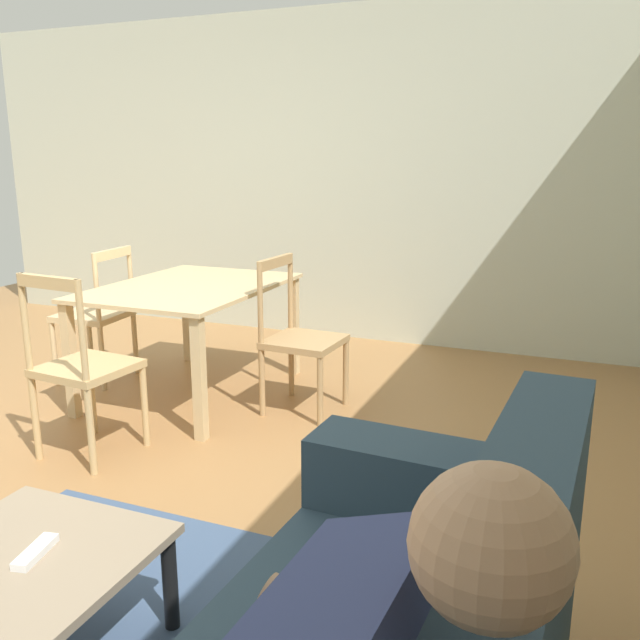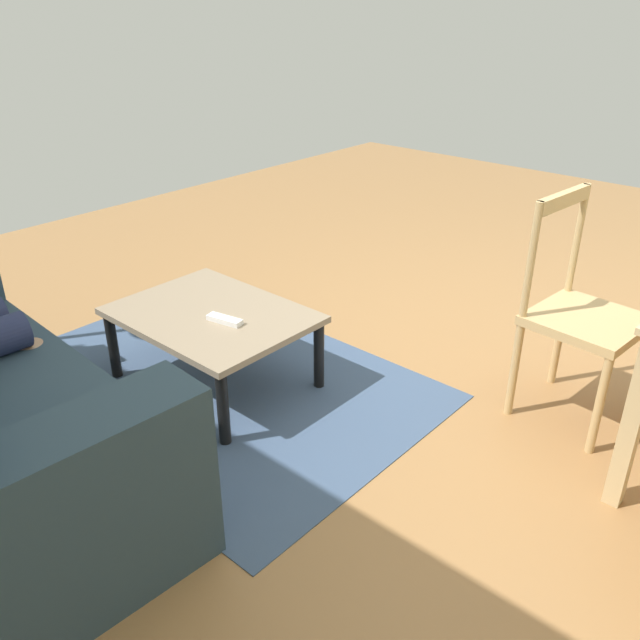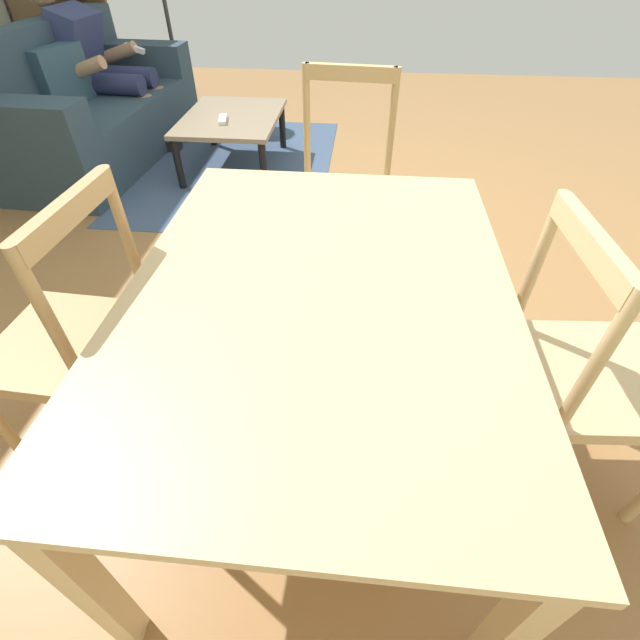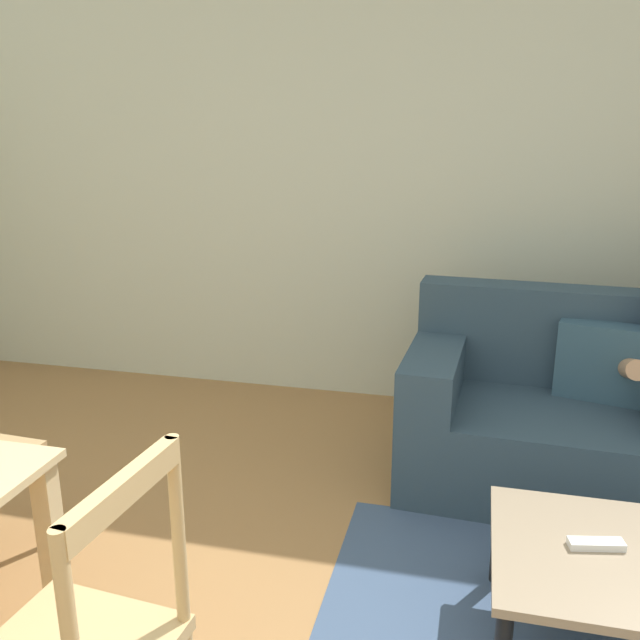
% 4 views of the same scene
% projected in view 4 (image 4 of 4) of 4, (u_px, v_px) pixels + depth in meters
% --- Properties ---
extents(wall_back, '(6.00, 0.12, 2.66)m').
position_uv_depth(wall_back, '(384.00, 180.00, 3.92)').
color(wall_back, beige).
rests_on(wall_back, ground_plane).
extents(couch, '(1.88, 0.93, 0.89)m').
position_uv_depth(couch, '(610.00, 422.00, 3.06)').
color(couch, '#2D4251').
rests_on(couch, ground_plane).
extents(coffee_table, '(0.88, 0.67, 0.37)m').
position_uv_depth(coffee_table, '(638.00, 571.00, 2.05)').
color(coffee_table, gray).
rests_on(coffee_table, ground_plane).
extents(tv_remote, '(0.18, 0.08, 0.02)m').
position_uv_depth(tv_remote, '(596.00, 544.00, 2.09)').
color(tv_remote, white).
rests_on(tv_remote, coffee_table).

